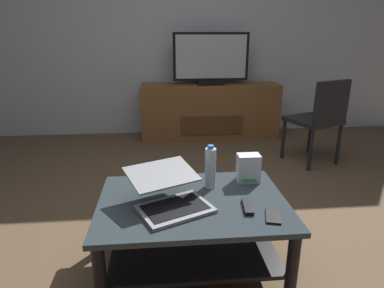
{
  "coord_description": "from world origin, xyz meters",
  "views": [
    {
      "loc": [
        -0.22,
        -1.84,
        1.28
      ],
      "look_at": [
        -0.03,
        0.25,
        0.57
      ],
      "focal_mm": 31.18,
      "sensor_mm": 36.0,
      "label": 1
    }
  ],
  "objects_px": {
    "dining_chair": "(319,117)",
    "cell_phone": "(273,216)",
    "laptop": "(169,194)",
    "router_box": "(248,168)",
    "coffee_table": "(193,222)",
    "media_cabinet": "(210,111)",
    "tv_remote": "(248,206)",
    "television": "(211,60)",
    "water_bottle_near": "(210,168)"
  },
  "relations": [
    {
      "from": "dining_chair",
      "to": "cell_phone",
      "type": "bearing_deg",
      "value": -121.38
    },
    {
      "from": "laptop",
      "to": "router_box",
      "type": "distance_m",
      "value": 0.54
    },
    {
      "from": "dining_chair",
      "to": "laptop",
      "type": "xyz_separation_m",
      "value": [
        -1.51,
        -1.5,
        -0.0
      ]
    },
    {
      "from": "coffee_table",
      "to": "cell_phone",
      "type": "distance_m",
      "value": 0.45
    },
    {
      "from": "media_cabinet",
      "to": "cell_phone",
      "type": "relative_size",
      "value": 12.12
    },
    {
      "from": "coffee_table",
      "to": "tv_remote",
      "type": "distance_m",
      "value": 0.33
    },
    {
      "from": "media_cabinet",
      "to": "router_box",
      "type": "relative_size",
      "value": 10.0
    },
    {
      "from": "media_cabinet",
      "to": "tv_remote",
      "type": "height_order",
      "value": "media_cabinet"
    },
    {
      "from": "coffee_table",
      "to": "cell_phone",
      "type": "bearing_deg",
      "value": -28.46
    },
    {
      "from": "dining_chair",
      "to": "laptop",
      "type": "relative_size",
      "value": 1.67
    },
    {
      "from": "media_cabinet",
      "to": "dining_chair",
      "type": "bearing_deg",
      "value": -47.39
    },
    {
      "from": "television",
      "to": "cell_phone",
      "type": "xyz_separation_m",
      "value": [
        -0.08,
        -2.66,
        -0.53
      ]
    },
    {
      "from": "water_bottle_near",
      "to": "router_box",
      "type": "bearing_deg",
      "value": 14.02
    },
    {
      "from": "media_cabinet",
      "to": "router_box",
      "type": "distance_m",
      "value": 2.27
    },
    {
      "from": "water_bottle_near",
      "to": "tv_remote",
      "type": "bearing_deg",
      "value": -58.84
    },
    {
      "from": "media_cabinet",
      "to": "laptop",
      "type": "relative_size",
      "value": 3.3
    },
    {
      "from": "router_box",
      "to": "cell_phone",
      "type": "height_order",
      "value": "router_box"
    },
    {
      "from": "laptop",
      "to": "router_box",
      "type": "bearing_deg",
      "value": 27.89
    },
    {
      "from": "coffee_table",
      "to": "router_box",
      "type": "xyz_separation_m",
      "value": [
        0.35,
        0.21,
        0.22
      ]
    },
    {
      "from": "dining_chair",
      "to": "water_bottle_near",
      "type": "xyz_separation_m",
      "value": [
        -1.27,
        -1.31,
        0.06
      ]
    },
    {
      "from": "dining_chair",
      "to": "tv_remote",
      "type": "bearing_deg",
      "value": -125.48
    },
    {
      "from": "television",
      "to": "dining_chair",
      "type": "xyz_separation_m",
      "value": [
        0.94,
        -1.0,
        -0.47
      ]
    },
    {
      "from": "water_bottle_near",
      "to": "laptop",
      "type": "bearing_deg",
      "value": -141.12
    },
    {
      "from": "coffee_table",
      "to": "tv_remote",
      "type": "height_order",
      "value": "tv_remote"
    },
    {
      "from": "television",
      "to": "laptop",
      "type": "relative_size",
      "value": 1.76
    },
    {
      "from": "television",
      "to": "tv_remote",
      "type": "relative_size",
      "value": 5.65
    },
    {
      "from": "router_box",
      "to": "laptop",
      "type": "bearing_deg",
      "value": -152.11
    },
    {
      "from": "laptop",
      "to": "cell_phone",
      "type": "distance_m",
      "value": 0.53
    },
    {
      "from": "television",
      "to": "water_bottle_near",
      "type": "height_order",
      "value": "television"
    },
    {
      "from": "cell_phone",
      "to": "media_cabinet",
      "type": "bearing_deg",
      "value": 103.5
    },
    {
      "from": "coffee_table",
      "to": "cell_phone",
      "type": "xyz_separation_m",
      "value": [
        0.38,
        -0.2,
        0.14
      ]
    },
    {
      "from": "television",
      "to": "dining_chair",
      "type": "bearing_deg",
      "value": -46.78
    },
    {
      "from": "coffee_table",
      "to": "cell_phone",
      "type": "height_order",
      "value": "cell_phone"
    },
    {
      "from": "router_box",
      "to": "tv_remote",
      "type": "bearing_deg",
      "value": -104.27
    },
    {
      "from": "coffee_table",
      "to": "television",
      "type": "bearing_deg",
      "value": 79.55
    },
    {
      "from": "dining_chair",
      "to": "router_box",
      "type": "distance_m",
      "value": 1.62
    },
    {
      "from": "television",
      "to": "laptop",
      "type": "distance_m",
      "value": 2.6
    },
    {
      "from": "coffee_table",
      "to": "router_box",
      "type": "relative_size",
      "value": 5.91
    },
    {
      "from": "media_cabinet",
      "to": "tv_remote",
      "type": "relative_size",
      "value": 10.61
    },
    {
      "from": "media_cabinet",
      "to": "water_bottle_near",
      "type": "relative_size",
      "value": 6.61
    },
    {
      "from": "coffee_table",
      "to": "router_box",
      "type": "distance_m",
      "value": 0.47
    },
    {
      "from": "router_box",
      "to": "water_bottle_near",
      "type": "distance_m",
      "value": 0.25
    },
    {
      "from": "television",
      "to": "dining_chair",
      "type": "relative_size",
      "value": 1.05
    },
    {
      "from": "water_bottle_near",
      "to": "cell_phone",
      "type": "relative_size",
      "value": 1.84
    },
    {
      "from": "dining_chair",
      "to": "media_cabinet",
      "type": "bearing_deg",
      "value": 132.61
    },
    {
      "from": "television",
      "to": "cell_phone",
      "type": "height_order",
      "value": "television"
    },
    {
      "from": "dining_chair",
      "to": "tv_remote",
      "type": "distance_m",
      "value": 1.92
    },
    {
      "from": "media_cabinet",
      "to": "tv_remote",
      "type": "bearing_deg",
      "value": -93.96
    },
    {
      "from": "cell_phone",
      "to": "television",
      "type": "bearing_deg",
      "value": 103.49
    },
    {
      "from": "dining_chair",
      "to": "water_bottle_near",
      "type": "height_order",
      "value": "dining_chair"
    }
  ]
}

